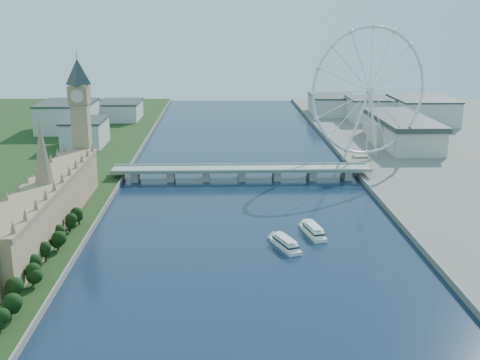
{
  "coord_description": "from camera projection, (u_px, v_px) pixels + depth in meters",
  "views": [
    {
      "loc": [
        -16.74,
        -196.63,
        133.22
      ],
      "look_at": [
        -4.12,
        210.0,
        23.29
      ],
      "focal_mm": 45.0,
      "sensor_mm": 36.0,
      "label": 1
    }
  ],
  "objects": [
    {
      "name": "big_ben",
      "position": [
        80.0,
        106.0,
        472.03
      ],
      "size": [
        20.02,
        20.02,
        110.0
      ],
      "color": "tan",
      "rests_on": "ground"
    },
    {
      "name": "tree_row",
      "position": [
        24.0,
        283.0,
        290.58
      ],
      "size": [
        7.81,
        215.81,
        20.38
      ],
      "color": "black",
      "rests_on": "ground"
    },
    {
      "name": "tour_boat_far",
      "position": [
        313.0,
        235.0,
        381.61
      ],
      "size": [
        14.73,
        33.52,
        7.21
      ],
      "primitive_type": null,
      "rotation": [
        0.0,
        0.0,
        0.2
      ],
      "color": "white",
      "rests_on": "ground"
    },
    {
      "name": "london_eye",
      "position": [
        370.0,
        92.0,
        553.58
      ],
      "size": [
        113.6,
        39.12,
        124.3
      ],
      "color": "silver",
      "rests_on": "ground"
    },
    {
      "name": "county_hall",
      "position": [
        400.0,
        146.0,
        645.13
      ],
      "size": [
        54.0,
        144.0,
        35.0
      ],
      "primitive_type": null,
      "color": "beige",
      "rests_on": "ground"
    },
    {
      "name": "westminster_bridge",
      "position": [
        242.0,
        171.0,
        512.72
      ],
      "size": [
        220.0,
        22.0,
        9.5
      ],
      "color": "gray",
      "rests_on": "ground"
    },
    {
      "name": "city_skyline",
      "position": [
        266.0,
        113.0,
        762.16
      ],
      "size": [
        505.0,
        280.0,
        32.0
      ],
      "color": "beige",
      "rests_on": "ground"
    },
    {
      "name": "tour_boat_near",
      "position": [
        285.0,
        248.0,
        359.99
      ],
      "size": [
        18.75,
        32.53,
        7.02
      ],
      "primitive_type": null,
      "rotation": [
        0.0,
        0.0,
        0.36
      ],
      "color": "silver",
      "rests_on": "ground"
    },
    {
      "name": "parliament_range",
      "position": [
        47.0,
        205.0,
        380.36
      ],
      "size": [
        24.0,
        200.0,
        70.0
      ],
      "color": "tan",
      "rests_on": "ground"
    }
  ]
}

